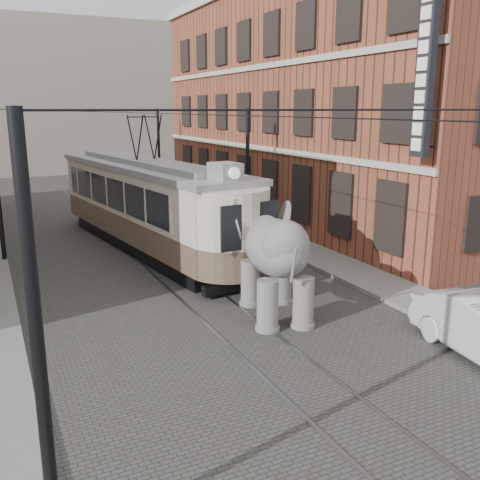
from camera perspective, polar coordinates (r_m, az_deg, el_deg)
ground at (r=18.64m, az=-5.43°, el=-4.96°), size 120.00×120.00×0.00m
tram_rails at (r=18.63m, az=-5.43°, el=-4.93°), size 1.54×80.00×0.02m
sidewalk_right at (r=21.31m, az=9.90°, el=-2.49°), size 2.00×60.00×0.15m
brick_building at (r=30.73m, az=8.28°, el=13.69°), size 8.00×26.00×12.00m
distant_block at (r=56.94m, az=-20.08°, el=14.00°), size 28.00×10.00×14.00m
catenary at (r=22.57m, az=-10.49°, el=5.99°), size 11.00×30.20×6.00m
tram at (r=23.31m, az=-9.89°, el=5.88°), size 4.89×14.62×5.70m
elephant at (r=15.62m, az=3.83°, el=-2.48°), size 4.00×5.75×3.20m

